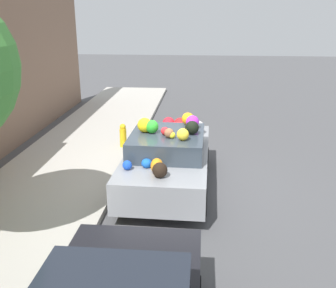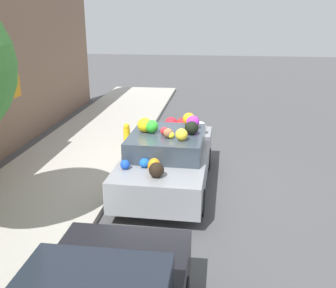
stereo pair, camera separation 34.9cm
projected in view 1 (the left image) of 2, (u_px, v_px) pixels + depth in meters
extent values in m
plane|color=#4C4C4F|center=(165.00, 186.00, 9.38)|extent=(60.00, 60.00, 0.00)
cube|color=#B2ADA3|center=(55.00, 180.00, 9.59)|extent=(24.00, 3.20, 0.13)
cylinder|color=gold|center=(123.00, 138.00, 11.66)|extent=(0.20, 0.20, 0.55)
sphere|color=gold|center=(123.00, 127.00, 11.56)|extent=(0.18, 0.18, 0.18)
cube|color=gray|center=(168.00, 163.00, 9.18)|extent=(4.18, 1.92, 0.66)
cube|color=#333D47|center=(167.00, 143.00, 8.85)|extent=(1.90, 1.65, 0.44)
cylinder|color=black|center=(142.00, 155.00, 10.58)|extent=(0.57, 0.19, 0.56)
cylinder|color=black|center=(205.00, 158.00, 10.41)|extent=(0.57, 0.19, 0.56)
cylinder|color=black|center=(121.00, 198.00, 8.16)|extent=(0.57, 0.19, 0.56)
cylinder|color=black|center=(202.00, 202.00, 7.99)|extent=(0.57, 0.19, 0.56)
sphere|color=red|center=(180.00, 124.00, 10.56)|extent=(0.34, 0.34, 0.32)
sphere|color=yellow|center=(183.00, 134.00, 8.27)|extent=(0.36, 0.36, 0.26)
sphere|color=black|center=(192.00, 128.00, 8.67)|extent=(0.41, 0.41, 0.30)
sphere|color=red|center=(165.00, 130.00, 10.26)|extent=(0.20, 0.20, 0.16)
ellipsoid|color=red|center=(161.00, 130.00, 10.21)|extent=(0.36, 0.28, 0.21)
ellipsoid|color=white|center=(166.00, 132.00, 9.95)|extent=(0.32, 0.27, 0.26)
ellipsoid|color=orange|center=(157.00, 166.00, 7.72)|extent=(0.38, 0.27, 0.29)
sphere|color=#8F5E3D|center=(169.00, 133.00, 8.44)|extent=(0.24, 0.24, 0.21)
sphere|color=green|center=(152.00, 127.00, 8.76)|extent=(0.42, 0.42, 0.30)
sphere|color=black|center=(160.00, 170.00, 7.50)|extent=(0.32, 0.32, 0.30)
sphere|color=yellow|center=(172.00, 135.00, 8.41)|extent=(0.18, 0.18, 0.14)
sphere|color=red|center=(169.00, 123.00, 10.60)|extent=(0.41, 0.41, 0.33)
sphere|color=yellow|center=(148.00, 129.00, 8.84)|extent=(0.20, 0.20, 0.15)
sphere|color=red|center=(165.00, 131.00, 8.64)|extent=(0.24, 0.24, 0.18)
ellipsoid|color=blue|center=(147.00, 163.00, 7.99)|extent=(0.23, 0.22, 0.19)
sphere|color=blue|center=(127.00, 165.00, 7.88)|extent=(0.21, 0.21, 0.19)
sphere|color=purple|center=(192.00, 122.00, 9.11)|extent=(0.37, 0.37, 0.31)
sphere|color=white|center=(198.00, 127.00, 10.22)|extent=(0.44, 0.44, 0.33)
sphere|color=yellow|center=(145.00, 125.00, 8.82)|extent=(0.35, 0.35, 0.33)
sphere|color=#FD9E17|center=(188.00, 119.00, 9.41)|extent=(0.42, 0.42, 0.29)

